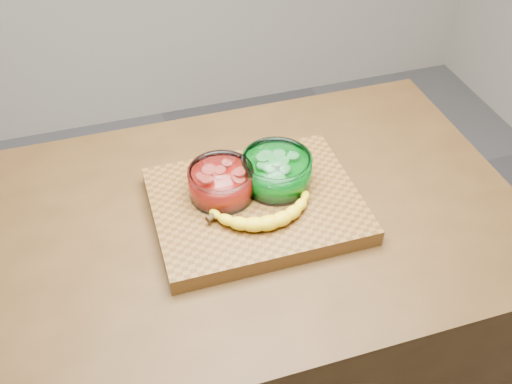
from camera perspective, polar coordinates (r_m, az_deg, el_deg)
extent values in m
cube|color=#493016|center=(1.63, 0.00, -13.29)|extent=(1.20, 0.80, 0.90)
cube|color=brown|center=(1.26, 0.00, -1.33)|extent=(0.45, 0.35, 0.04)
cylinder|color=white|center=(1.24, -3.49, 0.96)|extent=(0.14, 0.14, 0.07)
cylinder|color=red|center=(1.25, -3.47, 0.64)|extent=(0.12, 0.12, 0.04)
cylinder|color=#FF5C50|center=(1.23, -3.52, 1.62)|extent=(0.12, 0.12, 0.02)
cylinder|color=white|center=(1.27, 2.07, 2.13)|extent=(0.16, 0.16, 0.07)
cylinder|color=#059018|center=(1.27, 2.06, 1.77)|extent=(0.13, 0.13, 0.04)
cylinder|color=#68DF6C|center=(1.25, 2.09, 2.79)|extent=(0.13, 0.13, 0.02)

